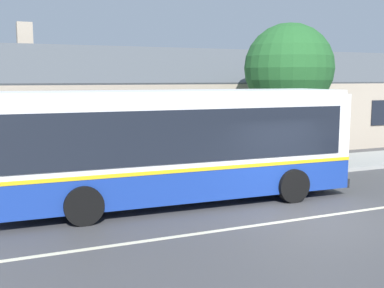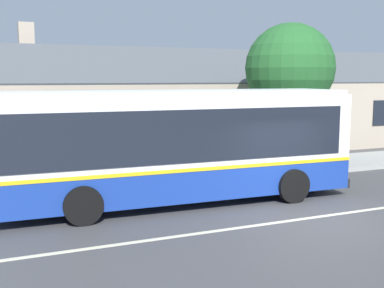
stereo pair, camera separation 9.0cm
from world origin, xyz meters
TOP-DOWN VIEW (x-y plane):
  - ground_plane at (0.00, 0.00)m, footprint 300.00×300.00m
  - sidewalk_far at (0.00, 6.00)m, footprint 60.00×3.00m
  - lane_divider_stripe at (0.00, 0.00)m, footprint 60.00×0.16m
  - community_building at (1.83, 13.49)m, footprint 27.78×8.93m
  - transit_bus at (-2.55, 2.90)m, footprint 10.61×3.03m
  - bench_down_street at (-5.42, 5.95)m, footprint 1.86×0.51m
  - street_tree_primary at (3.96, 6.69)m, footprint 3.66×3.66m

SIDE VIEW (x-z plane):
  - ground_plane at x=0.00m, z-range 0.00..0.00m
  - lane_divider_stripe at x=0.00m, z-range 0.00..0.01m
  - sidewalk_far at x=0.00m, z-range 0.00..0.15m
  - bench_down_street at x=-5.42m, z-range 0.11..1.05m
  - transit_bus at x=-2.55m, z-range 0.12..3.41m
  - community_building at x=1.83m, z-range -1.30..4.94m
  - street_tree_primary at x=3.96m, z-range 1.08..6.96m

